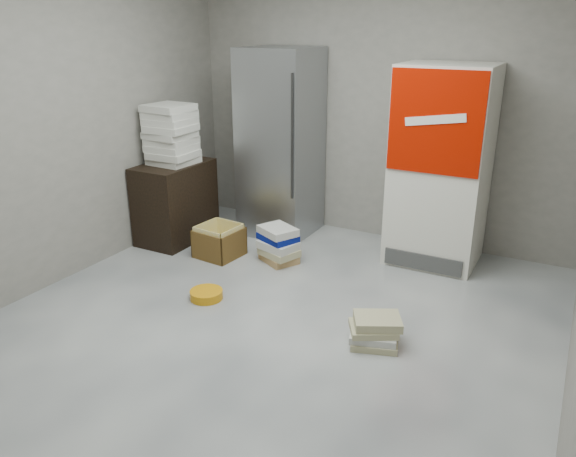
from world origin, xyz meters
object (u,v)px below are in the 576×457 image
(phonebook_stack_main, at_px, (278,245))
(coke_cooler, at_px, (441,166))
(steel_fridge, at_px, (281,144))
(wood_shelf, at_px, (176,202))
(cardboard_box, at_px, (219,243))

(phonebook_stack_main, bearing_deg, coke_cooler, 52.88)
(coke_cooler, bearing_deg, steel_fridge, 179.82)
(steel_fridge, bearing_deg, phonebook_stack_main, -62.83)
(steel_fridge, height_order, wood_shelf, steel_fridge)
(coke_cooler, bearing_deg, phonebook_stack_main, -149.20)
(steel_fridge, height_order, coke_cooler, steel_fridge)
(cardboard_box, bearing_deg, wood_shelf, 170.80)
(steel_fridge, distance_m, phonebook_stack_main, 1.15)
(steel_fridge, relative_size, wood_shelf, 2.37)
(coke_cooler, relative_size, cardboard_box, 4.29)
(steel_fridge, height_order, cardboard_box, steel_fridge)
(coke_cooler, bearing_deg, cardboard_box, -153.94)
(coke_cooler, height_order, cardboard_box, coke_cooler)
(phonebook_stack_main, bearing_deg, cardboard_box, -143.71)
(steel_fridge, xyz_separation_m, cardboard_box, (-0.18, -0.90, -0.82))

